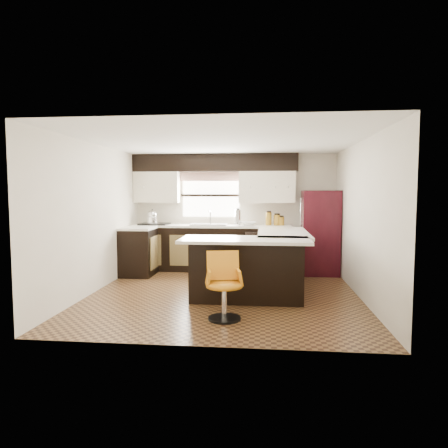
# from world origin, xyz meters

# --- Properties ---
(floor) EXTENTS (4.40, 4.40, 0.00)m
(floor) POSITION_xyz_m (0.00, 0.00, 0.00)
(floor) COLOR #49301A
(floor) RESTS_ON ground
(ceiling) EXTENTS (4.40, 4.40, 0.00)m
(ceiling) POSITION_xyz_m (0.00, 0.00, 2.40)
(ceiling) COLOR silver
(ceiling) RESTS_ON wall_back
(wall_back) EXTENTS (4.40, 0.00, 4.40)m
(wall_back) POSITION_xyz_m (0.00, 2.20, 1.20)
(wall_back) COLOR beige
(wall_back) RESTS_ON floor
(wall_front) EXTENTS (4.40, 0.00, 4.40)m
(wall_front) POSITION_xyz_m (0.00, -2.20, 1.20)
(wall_front) COLOR beige
(wall_front) RESTS_ON floor
(wall_left) EXTENTS (0.00, 4.40, 4.40)m
(wall_left) POSITION_xyz_m (-2.10, 0.00, 1.20)
(wall_left) COLOR beige
(wall_left) RESTS_ON floor
(wall_right) EXTENTS (0.00, 4.40, 4.40)m
(wall_right) POSITION_xyz_m (2.10, 0.00, 1.20)
(wall_right) COLOR beige
(wall_right) RESTS_ON floor
(base_cab_back) EXTENTS (3.30, 0.60, 0.90)m
(base_cab_back) POSITION_xyz_m (-0.45, 1.90, 0.45)
(base_cab_back) COLOR black
(base_cab_back) RESTS_ON floor
(base_cab_left) EXTENTS (0.60, 0.70, 0.90)m
(base_cab_left) POSITION_xyz_m (-1.80, 1.25, 0.45)
(base_cab_left) COLOR black
(base_cab_left) RESTS_ON floor
(counter_back) EXTENTS (3.30, 0.60, 0.04)m
(counter_back) POSITION_xyz_m (-0.45, 1.90, 0.92)
(counter_back) COLOR silver
(counter_back) RESTS_ON base_cab_back
(counter_left) EXTENTS (0.60, 0.70, 0.04)m
(counter_left) POSITION_xyz_m (-1.80, 1.25, 0.92)
(counter_left) COLOR silver
(counter_left) RESTS_ON base_cab_left
(soffit) EXTENTS (3.40, 0.35, 0.36)m
(soffit) POSITION_xyz_m (-0.40, 2.03, 2.22)
(soffit) COLOR black
(soffit) RESTS_ON wall_back
(upper_cab_left) EXTENTS (0.94, 0.35, 0.64)m
(upper_cab_left) POSITION_xyz_m (-1.62, 2.03, 1.72)
(upper_cab_left) COLOR beige
(upper_cab_left) RESTS_ON wall_back
(upper_cab_right) EXTENTS (1.14, 0.35, 0.64)m
(upper_cab_right) POSITION_xyz_m (0.68, 2.03, 1.72)
(upper_cab_right) COLOR beige
(upper_cab_right) RESTS_ON wall_back
(window_pane) EXTENTS (1.20, 0.02, 0.90)m
(window_pane) POSITION_xyz_m (-0.50, 2.18, 1.55)
(window_pane) COLOR white
(window_pane) RESTS_ON wall_back
(valance) EXTENTS (1.30, 0.06, 0.18)m
(valance) POSITION_xyz_m (-0.50, 2.14, 1.94)
(valance) COLOR #D19B93
(valance) RESTS_ON wall_back
(sink) EXTENTS (0.75, 0.45, 0.03)m
(sink) POSITION_xyz_m (-0.50, 1.88, 0.96)
(sink) COLOR #B2B2B7
(sink) RESTS_ON counter_back
(dishwasher) EXTENTS (0.58, 0.03, 0.78)m
(dishwasher) POSITION_xyz_m (0.55, 1.61, 0.43)
(dishwasher) COLOR black
(dishwasher) RESTS_ON floor
(cooktop) EXTENTS (0.58, 0.50, 0.02)m
(cooktop) POSITION_xyz_m (-1.65, 1.88, 0.96)
(cooktop) COLOR black
(cooktop) RESTS_ON counter_back
(peninsula_long) EXTENTS (0.60, 1.95, 0.90)m
(peninsula_long) POSITION_xyz_m (0.90, 0.62, 0.45)
(peninsula_long) COLOR black
(peninsula_long) RESTS_ON floor
(peninsula_return) EXTENTS (1.65, 0.60, 0.90)m
(peninsula_return) POSITION_xyz_m (0.38, -0.35, 0.45)
(peninsula_return) COLOR black
(peninsula_return) RESTS_ON floor
(counter_pen_long) EXTENTS (0.84, 1.95, 0.04)m
(counter_pen_long) POSITION_xyz_m (0.95, 0.62, 0.92)
(counter_pen_long) COLOR silver
(counter_pen_long) RESTS_ON peninsula_long
(counter_pen_return) EXTENTS (1.89, 0.84, 0.04)m
(counter_pen_return) POSITION_xyz_m (0.35, -0.44, 0.92)
(counter_pen_return) COLOR silver
(counter_pen_return) RESTS_ON peninsula_return
(refrigerator) EXTENTS (0.71, 0.68, 1.65)m
(refrigerator) POSITION_xyz_m (1.73, 1.74, 0.83)
(refrigerator) COLOR black
(refrigerator) RESTS_ON floor
(bar_chair) EXTENTS (0.54, 0.54, 0.86)m
(bar_chair) POSITION_xyz_m (0.14, -1.29, 0.43)
(bar_chair) COLOR orange
(bar_chair) RESTS_ON floor
(kettle) EXTENTS (0.22, 0.22, 0.29)m
(kettle) POSITION_xyz_m (-1.69, 1.88, 1.12)
(kettle) COLOR silver
(kettle) RESTS_ON cooktop
(percolator) EXTENTS (0.13, 0.13, 0.31)m
(percolator) POSITION_xyz_m (0.09, 1.90, 1.10)
(percolator) COLOR silver
(percolator) RESTS_ON counter_back
(mixing_bowl) EXTENTS (0.37, 0.37, 0.07)m
(mixing_bowl) POSITION_xyz_m (0.31, 1.90, 0.98)
(mixing_bowl) COLOR white
(mixing_bowl) RESTS_ON counter_back
(canister_large) EXTENTS (0.12, 0.12, 0.26)m
(canister_large) POSITION_xyz_m (0.72, 1.92, 1.08)
(canister_large) COLOR olive
(canister_large) RESTS_ON counter_back
(canister_med) EXTENTS (0.13, 0.13, 0.21)m
(canister_med) POSITION_xyz_m (0.89, 1.92, 1.05)
(canister_med) COLOR olive
(canister_med) RESTS_ON counter_back
(canister_small) EXTENTS (0.13, 0.13, 0.17)m
(canister_small) POSITION_xyz_m (0.97, 1.92, 1.03)
(canister_small) COLOR olive
(canister_small) RESTS_ON counter_back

